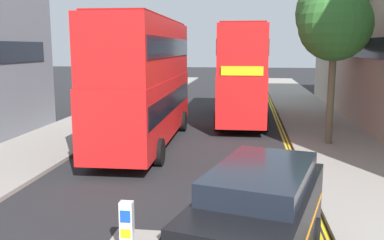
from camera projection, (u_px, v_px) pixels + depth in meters
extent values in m
cube|color=gray|center=(333.00, 141.00, 19.63)|extent=(4.00, 80.00, 0.14)
cube|color=gray|center=(68.00, 134.00, 21.30)|extent=(4.00, 80.00, 0.14)
cube|color=yellow|center=(292.00, 152.00, 17.96)|extent=(0.10, 56.00, 0.01)
cube|color=yellow|center=(288.00, 151.00, 17.98)|extent=(0.10, 56.00, 0.01)
cube|color=white|center=(127.00, 223.00, 8.88)|extent=(0.28, 0.20, 0.95)
cube|color=blue|center=(125.00, 217.00, 8.74)|extent=(0.22, 0.01, 0.26)
cube|color=yellow|center=(126.00, 234.00, 8.81)|extent=(0.22, 0.01, 0.20)
cube|color=red|center=(146.00, 107.00, 18.99)|extent=(2.69, 10.84, 2.60)
cube|color=red|center=(145.00, 50.00, 18.56)|extent=(2.64, 10.63, 2.50)
cube|color=black|center=(145.00, 100.00, 18.94)|extent=(2.71, 10.41, 0.84)
cube|color=black|center=(144.00, 47.00, 18.54)|extent=(2.70, 10.20, 0.80)
cube|color=yellow|center=(166.00, 67.00, 23.99)|extent=(2.00, 0.10, 0.44)
cube|color=maroon|center=(144.00, 19.00, 18.33)|extent=(2.42, 9.76, 0.10)
cylinder|color=black|center=(137.00, 120.00, 22.62)|extent=(0.32, 1.05, 1.04)
cylinder|color=black|center=(183.00, 121.00, 22.34)|extent=(0.32, 1.05, 1.04)
cylinder|color=black|center=(95.00, 150.00, 16.06)|extent=(0.32, 1.05, 1.04)
cylinder|color=black|center=(159.00, 152.00, 15.78)|extent=(0.32, 1.05, 1.04)
cube|color=red|center=(242.00, 92.00, 25.41)|extent=(2.61, 10.83, 2.60)
cube|color=red|center=(243.00, 49.00, 24.98)|extent=(2.56, 10.61, 2.50)
cube|color=black|center=(242.00, 87.00, 25.36)|extent=(2.64, 10.39, 0.84)
cube|color=black|center=(243.00, 47.00, 24.96)|extent=(2.63, 10.18, 0.80)
cube|color=yellow|center=(242.00, 71.00, 19.88)|extent=(2.00, 0.08, 0.44)
cube|color=maroon|center=(243.00, 27.00, 24.75)|extent=(2.35, 9.74, 0.10)
cylinder|color=black|center=(265.00, 122.00, 22.20)|extent=(0.31, 1.04, 1.04)
cylinder|color=black|center=(218.00, 121.00, 22.49)|extent=(0.31, 1.04, 1.04)
cylinder|color=black|center=(260.00, 105.00, 28.75)|extent=(0.31, 1.04, 1.04)
cylinder|color=black|center=(223.00, 104.00, 29.04)|extent=(0.31, 1.04, 1.04)
cube|color=black|center=(259.00, 226.00, 8.24)|extent=(3.06, 5.03, 1.50)
cube|color=black|center=(262.00, 185.00, 8.24)|extent=(2.45, 3.40, 0.76)
cube|color=orange|center=(259.00, 224.00, 8.23)|extent=(2.98, 4.68, 0.10)
cylinder|color=black|center=(314.00, 233.00, 9.33)|extent=(0.39, 0.71, 0.68)
cylinder|color=black|center=(236.00, 220.00, 10.01)|extent=(0.39, 0.71, 0.68)
cylinder|color=#6B6047|center=(331.00, 80.00, 23.80)|extent=(0.34, 0.34, 4.81)
cylinder|color=#6B6047|center=(347.00, 28.00, 23.18)|extent=(0.22, 1.41, 1.03)
cylinder|color=#6B6047|center=(322.00, 28.00, 23.89)|extent=(1.16, 1.21, 1.14)
cylinder|color=#6B6047|center=(327.00, 28.00, 22.85)|extent=(1.18, 1.04, 1.07)
sphere|color=#33702D|center=(335.00, 13.00, 23.17)|extent=(4.30, 4.30, 4.30)
cylinder|color=#6B6047|center=(331.00, 96.00, 18.63)|extent=(0.30, 0.30, 4.28)
cylinder|color=#6B6047|center=(350.00, 36.00, 18.12)|extent=(0.17, 1.40, 1.02)
cylinder|color=#6B6047|center=(337.00, 38.00, 18.65)|extent=(1.08, 0.57, 0.84)
cylinder|color=#6B6047|center=(320.00, 36.00, 18.59)|extent=(0.82, 1.22, 1.00)
cylinder|color=#6B6047|center=(322.00, 37.00, 18.07)|extent=(0.53, 1.19, 0.90)
cylinder|color=#6B6047|center=(337.00, 39.00, 17.78)|extent=(0.94, 0.18, 0.71)
sphere|color=#33702D|center=(335.00, 24.00, 18.10)|extent=(3.16, 3.16, 3.16)
cube|color=black|center=(355.00, 48.00, 23.90)|extent=(0.04, 24.64, 1.00)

